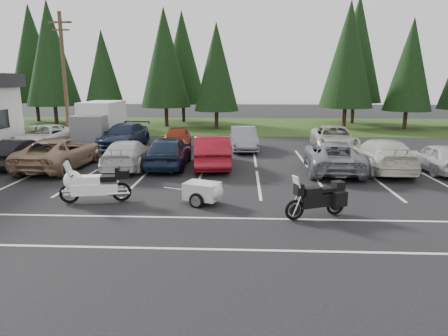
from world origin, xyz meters
TOP-DOWN VIEW (x-y plane):
  - ground at (0.00, 0.00)m, footprint 120.00×120.00m
  - grass_strip at (0.00, 24.00)m, footprint 80.00×16.00m
  - lake_water at (4.00, 55.00)m, footprint 70.00×50.00m
  - utility_pole at (-10.00, 12.00)m, footprint 1.60×0.26m
  - box_truck at (-8.00, 12.50)m, footprint 2.40×5.60m
  - stall_markings at (0.00, 2.00)m, footprint 32.00×16.00m
  - conifer_2 at (-16.00, 22.80)m, footprint 5.10×5.10m
  - conifer_3 at (-10.50, 21.40)m, footprint 3.87×3.87m
  - conifer_4 at (-5.00, 22.90)m, footprint 4.80×4.80m
  - conifer_5 at (0.00, 21.60)m, footprint 4.14×4.14m
  - conifer_6 at (12.00, 22.10)m, footprint 4.93×4.93m
  - conifer_7 at (17.50, 21.80)m, footprint 4.27×4.27m
  - conifer_back_a at (-20.00, 27.00)m, footprint 5.28×5.28m
  - conifer_back_b at (-4.00, 27.50)m, footprint 4.97×4.97m
  - conifer_back_c at (14.00, 26.80)m, footprint 5.50×5.50m
  - car_near_1 at (-9.30, 4.22)m, footprint 1.66×4.38m
  - car_near_2 at (-6.87, 3.73)m, footprint 2.91×5.88m
  - car_near_3 at (-3.44, 4.00)m, footprint 2.28×5.07m
  - car_near_4 at (-1.36, 4.32)m, footprint 2.02×4.90m
  - car_near_5 at (0.87, 4.46)m, footprint 2.28×5.22m
  - car_near_6 at (6.96, 3.73)m, footprint 2.90×5.64m
  - car_near_7 at (9.43, 3.99)m, footprint 2.33×5.57m
  - car_near_8 at (12.21, 3.84)m, footprint 1.76×4.22m
  - car_far_0 at (-10.74, 9.57)m, footprint 2.76×5.70m
  - car_far_1 at (-5.51, 10.33)m, footprint 2.78×5.67m
  - car_far_2 at (-1.82, 9.65)m, footprint 1.95×4.36m
  - car_far_3 at (2.55, 9.75)m, footprint 1.91×4.62m
  - car_far_4 at (8.38, 9.86)m, footprint 2.96×5.80m
  - touring_motorcycle at (-2.96, -1.95)m, footprint 2.99×1.41m
  - cargo_trailer at (1.02, -1.98)m, footprint 2.03×1.58m
  - adventure_motorcycle at (4.91, -3.26)m, footprint 2.62×1.74m

SIDE VIEW (x-z plane):
  - ground at x=0.00m, z-range 0.00..0.00m
  - lake_water at x=4.00m, z-range -0.01..0.01m
  - stall_markings at x=0.00m, z-range 0.00..0.01m
  - grass_strip at x=0.00m, z-range 0.00..0.01m
  - cargo_trailer at x=1.02m, z-range 0.00..0.83m
  - car_near_8 at x=12.21m, z-range 0.00..1.43m
  - car_near_1 at x=-9.30m, z-range 0.00..1.43m
  - car_near_3 at x=-3.44m, z-range 0.00..1.44m
  - car_far_2 at x=-1.82m, z-range 0.00..1.45m
  - car_far_3 at x=2.55m, z-range 0.00..1.49m
  - adventure_motorcycle at x=4.91m, z-range 0.00..1.51m
  - car_near_6 at x=6.96m, z-range 0.00..1.52m
  - car_far_0 at x=-10.74m, z-range 0.00..1.56m
  - car_far_4 at x=8.38m, z-range 0.00..1.57m
  - car_far_1 at x=-5.51m, z-range 0.00..1.59m
  - touring_motorcycle at x=-2.96m, z-range 0.00..1.59m
  - car_near_2 at x=-6.87m, z-range 0.00..1.60m
  - car_near_7 at x=9.43m, z-range 0.00..1.61m
  - car_near_4 at x=-1.36m, z-range 0.00..1.66m
  - car_near_5 at x=0.87m, z-range 0.00..1.67m
  - box_truck at x=-8.00m, z-range 0.00..2.90m
  - utility_pole at x=-10.00m, z-range 0.20..9.20m
  - conifer_3 at x=-10.50m, z-range 0.76..9.78m
  - conifer_5 at x=0.00m, z-range 0.81..10.45m
  - conifer_7 at x=17.50m, z-range 0.84..10.78m
  - conifer_4 at x=-5.00m, z-range 0.95..12.12m
  - conifer_6 at x=12.00m, z-range 0.97..12.45m
  - conifer_back_b at x=-4.00m, z-range 0.98..12.56m
  - conifer_2 at x=-16.00m, z-range 1.01..12.90m
  - conifer_back_a at x=-20.00m, z-range 1.04..13.34m
  - conifer_back_c at x=14.00m, z-range 1.09..13.90m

